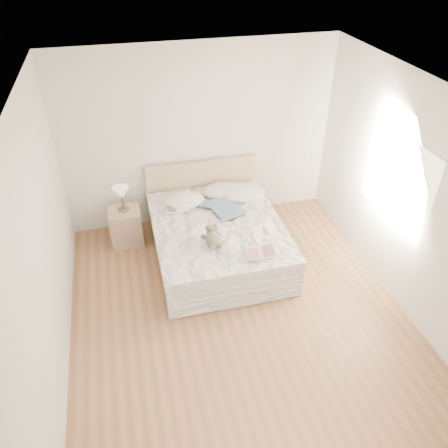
{
  "coord_description": "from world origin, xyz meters",
  "views": [
    {
      "loc": [
        -1.08,
        -3.56,
        4.02
      ],
      "look_at": [
        0.07,
        1.05,
        0.62
      ],
      "focal_mm": 35.0,
      "sensor_mm": 36.0,
      "label": 1
    }
  ],
  "objects": [
    {
      "name": "floor",
      "position": [
        0.0,
        0.0,
        0.0
      ],
      "size": [
        4.0,
        4.5,
        0.0
      ],
      "primitive_type": "cube",
      "color": "brown",
      "rests_on": "ground"
    },
    {
      "name": "ceiling",
      "position": [
        0.0,
        0.0,
        2.7
      ],
      "size": [
        4.0,
        4.5,
        0.0
      ],
      "primitive_type": "cube",
      "color": "silver",
      "rests_on": "ground"
    },
    {
      "name": "wall_back",
      "position": [
        0.0,
        2.25,
        1.35
      ],
      "size": [
        4.0,
        0.02,
        2.7
      ],
      "primitive_type": "cube",
      "color": "silver",
      "rests_on": "ground"
    },
    {
      "name": "wall_front",
      "position": [
        0.0,
        -2.25,
        1.35
      ],
      "size": [
        4.0,
        0.02,
        2.7
      ],
      "primitive_type": "cube",
      "color": "silver",
      "rests_on": "ground"
    },
    {
      "name": "wall_left",
      "position": [
        -2.0,
        0.0,
        1.35
      ],
      "size": [
        0.02,
        4.5,
        2.7
      ],
      "primitive_type": "cube",
      "color": "silver",
      "rests_on": "ground"
    },
    {
      "name": "wall_right",
      "position": [
        2.0,
        0.0,
        1.35
      ],
      "size": [
        0.02,
        4.5,
        2.7
      ],
      "primitive_type": "cube",
      "color": "silver",
      "rests_on": "ground"
    },
    {
      "name": "window",
      "position": [
        1.99,
        0.3,
        1.45
      ],
      "size": [
        0.02,
        1.3,
        1.1
      ],
      "primitive_type": "cube",
      "color": "white",
      "rests_on": "wall_right"
    },
    {
      "name": "bed",
      "position": [
        0.0,
        1.19,
        0.31
      ],
      "size": [
        1.72,
        2.14,
        1.0
      ],
      "color": "tan",
      "rests_on": "floor"
    },
    {
      "name": "nightstand",
      "position": [
        -1.22,
        1.79,
        0.28
      ],
      "size": [
        0.45,
        0.41,
        0.56
      ],
      "primitive_type": "cube",
      "rotation": [
        0.0,
        0.0,
        -0.01
      ],
      "color": "#9E8169",
      "rests_on": "floor"
    },
    {
      "name": "table_lamp",
      "position": [
        -1.21,
        1.82,
        0.82
      ],
      "size": [
        0.28,
        0.28,
        0.36
      ],
      "color": "#48433F",
      "rests_on": "nightstand"
    },
    {
      "name": "pillow_left",
      "position": [
        -0.35,
        1.73,
        0.64
      ],
      "size": [
        0.59,
        0.42,
        0.17
      ],
      "primitive_type": "ellipsoid",
      "rotation": [
        0.0,
        0.0,
        -0.02
      ],
      "color": "white",
      "rests_on": "bed"
    },
    {
      "name": "pillow_middle",
      "position": [
        0.24,
        1.87,
        0.64
      ],
      "size": [
        0.6,
        0.43,
        0.18
      ],
      "primitive_type": "ellipsoid",
      "rotation": [
        0.0,
        0.0,
        0.02
      ],
      "color": "silver",
      "rests_on": "bed"
    },
    {
      "name": "pillow_right",
      "position": [
        0.52,
        1.72,
        0.64
      ],
      "size": [
        0.71,
        0.52,
        0.2
      ],
      "primitive_type": "ellipsoid",
      "rotation": [
        0.0,
        0.0,
        -0.07
      ],
      "color": "silver",
      "rests_on": "bed"
    },
    {
      "name": "blouse",
      "position": [
        0.19,
        1.42,
        0.63
      ],
      "size": [
        0.73,
        0.75,
        0.02
      ],
      "primitive_type": null,
      "rotation": [
        0.0,
        0.0,
        0.25
      ],
      "color": "#415575",
      "rests_on": "bed"
    },
    {
      "name": "photo_book",
      "position": [
        -0.47,
        1.56,
        0.63
      ],
      "size": [
        0.35,
        0.24,
        0.03
      ],
      "primitive_type": "cube",
      "rotation": [
        0.0,
        0.0,
        0.0
      ],
      "color": "white",
      "rests_on": "bed"
    },
    {
      "name": "childrens_book",
      "position": [
        0.36,
        0.34,
        0.63
      ],
      "size": [
        0.42,
        0.31,
        0.03
      ],
      "primitive_type": "cube",
      "rotation": [
        0.0,
        0.0,
        -0.12
      ],
      "color": "beige",
      "rests_on": "bed"
    },
    {
      "name": "teddy_bear",
      "position": [
        -0.17,
        0.65,
        0.65
      ],
      "size": [
        0.23,
        0.33,
        0.17
      ],
      "primitive_type": null,
      "rotation": [
        0.0,
        0.0,
        -0.01
      ],
      "color": "#61544A",
      "rests_on": "bed"
    }
  ]
}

